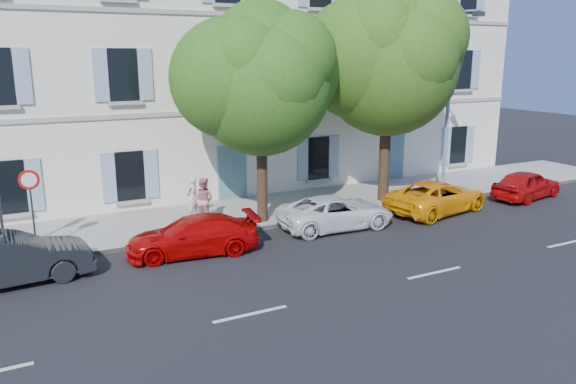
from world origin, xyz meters
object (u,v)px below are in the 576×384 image
car_dark_sedan (10,260)px  street_lamp (451,94)px  car_red_coupe (193,236)px  road_sign (31,194)px  car_red_hatchback (527,184)px  tree_right (388,67)px  tree_left (261,86)px  car_yellow_supercar (437,197)px  pedestrian_b (203,200)px  car_white_coupe (336,212)px  pedestrian_a (192,198)px

car_dark_sedan → street_lamp: 18.32m
car_red_coupe → road_sign: (-4.56, 1.99, 1.49)m
car_red_hatchback → tree_right: size_ratio=0.43×
car_dark_sedan → tree_left: size_ratio=0.57×
car_yellow_supercar → pedestrian_b: size_ratio=2.75×
car_red_hatchback → tree_right: tree_right is taller
tree_right → car_yellow_supercar: bearing=-63.6°
car_white_coupe → street_lamp: (6.78, 1.54, 4.07)m
car_red_coupe → street_lamp: size_ratio=0.54×
road_sign → car_red_hatchback: bearing=-5.3°
car_yellow_supercar → tree_left: size_ratio=0.60×
car_white_coupe → street_lamp: 8.05m
car_dark_sedan → tree_left: (8.77, 2.00, 4.50)m
car_red_hatchback → pedestrian_b: bearing=68.2°
pedestrian_a → car_yellow_supercar: bearing=128.2°
car_dark_sedan → car_red_hatchback: size_ratio=1.16×
car_white_coupe → pedestrian_b: bearing=62.3°
car_white_coupe → street_lamp: size_ratio=0.56×
pedestrian_a → tree_left: bearing=114.5°
car_red_hatchback → pedestrian_a: pedestrian_a is taller
street_lamp → pedestrian_b: bearing=174.7°
road_sign → pedestrian_b: 6.08m
car_white_coupe → car_red_coupe: bearing=95.8°
car_white_coupe → car_yellow_supercar: car_yellow_supercar is taller
pedestrian_b → tree_left: bearing=-159.9°
tree_left → tree_right: 6.10m
car_dark_sedan → car_red_hatchback: 21.06m
car_white_coupe → tree_right: tree_right is taller
pedestrian_a → pedestrian_b: (0.24, -0.59, 0.03)m
car_dark_sedan → car_yellow_supercar: car_dark_sedan is taller
tree_left → tree_right: tree_right is taller
car_yellow_supercar → tree_right: (-1.10, 2.21, 5.21)m
car_dark_sedan → car_yellow_supercar: 15.91m
car_red_hatchback → tree_left: (-12.29, 1.86, 4.58)m
car_yellow_supercar → pedestrian_b: 9.57m
car_red_coupe → car_yellow_supercar: bearing=98.8°
car_red_hatchback → road_sign: bearing=73.7°
pedestrian_b → road_sign: bearing=51.3°
road_sign → pedestrian_a: bearing=14.2°
pedestrian_a → pedestrian_b: size_ratio=0.97×
car_yellow_supercar → street_lamp: bearing=-60.9°
pedestrian_b → car_red_coupe: bearing=107.6°
car_white_coupe → tree_left: bearing=56.0°
car_white_coupe → tree_left: (-2.25, 1.70, 4.62)m
car_white_coupe → pedestrian_b: 5.03m
tree_left → road_sign: tree_left is taller
car_red_coupe → car_yellow_supercar: size_ratio=0.90×
tree_right → street_lamp: size_ratio=1.11×
car_dark_sedan → tree_left: 10.06m
pedestrian_a → car_red_coupe: bearing=38.9°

